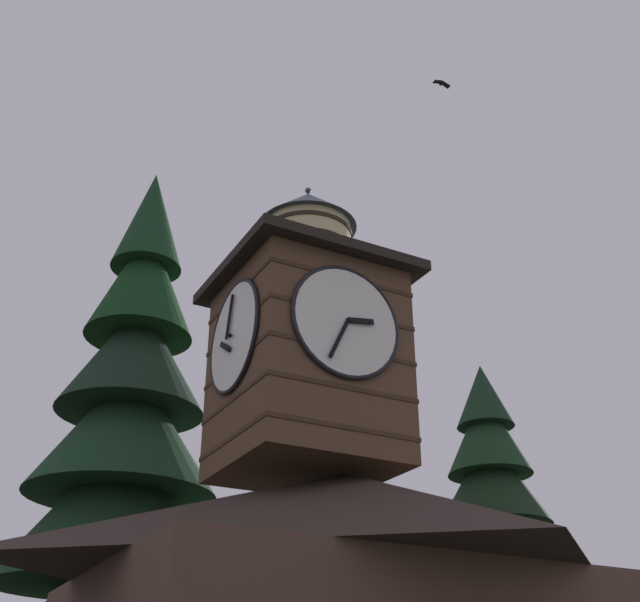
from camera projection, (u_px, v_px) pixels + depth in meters
clock_tower at (306, 344)px, 18.79m from camera, size 4.24×4.24×7.46m
pine_tree_behind at (122, 477)px, 22.00m from camera, size 7.14×7.14×17.48m
pine_tree_aside at (500, 568)px, 24.02m from camera, size 5.85×5.85×12.08m
moon at (345, 513)px, 52.52m from camera, size 2.06×2.06×2.06m
flying_bird_high at (442, 83)px, 25.31m from camera, size 0.59×0.21×0.12m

